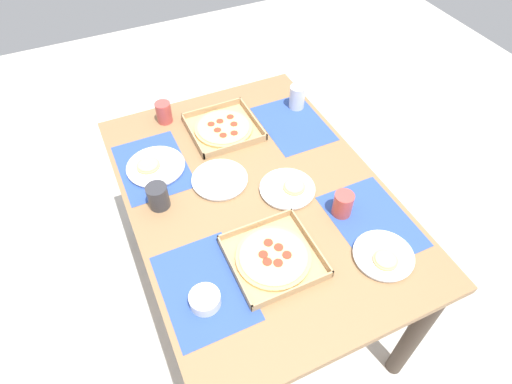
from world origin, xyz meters
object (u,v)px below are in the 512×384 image
object	(u,v)px
plate_near_left	(288,189)
plate_near_right	(220,180)
cup_clear_right	(297,97)
cup_dark	(158,196)
plate_far_right	(383,256)
plate_far_left	(155,167)
pizza_box_center	(273,257)
pizza_box_edge_far	(224,128)
cup_clear_left	(164,112)
condiment_bowl	(205,300)
cup_red	(343,204)

from	to	relation	value
plate_near_left	plate_near_right	size ratio (longest dim) A/B	0.97
cup_clear_right	cup_dark	world-z (taller)	cup_clear_right
plate_far_right	plate_near_left	world-z (taller)	same
plate_near_left	cup_dark	bearing A→B (deg)	73.76
plate_near_right	plate_far_left	xyz separation A→B (m)	(0.17, 0.21, 0.00)
pizza_box_center	plate_far_left	bearing A→B (deg)	22.36
plate_far_left	pizza_box_edge_far	bearing A→B (deg)	-72.85
plate_far_left	plate_near_right	bearing A→B (deg)	-129.82
cup_clear_left	cup_dark	size ratio (longest dim) A/B	0.99
cup_clear_left	cup_dark	distance (m)	0.49
plate_far_right	plate_far_left	size ratio (longest dim) A/B	0.88
cup_clear_right	condiment_bowl	distance (m)	1.05
plate_far_right	plate_near_right	distance (m)	0.67
cup_clear_left	plate_near_right	bearing A→B (deg)	-169.26
plate_near_right	condiment_bowl	size ratio (longest dim) A/B	2.24
plate_near_left	plate_far_left	world-z (taller)	same
plate_near_left	plate_far_left	bearing A→B (deg)	52.46
condiment_bowl	cup_red	bearing A→B (deg)	-77.12
pizza_box_edge_far	cup_clear_right	size ratio (longest dim) A/B	2.63
pizza_box_edge_far	cup_red	distance (m)	0.65
pizza_box_edge_far	condiment_bowl	bearing A→B (deg)	154.19
pizza_box_edge_far	plate_near_left	xyz separation A→B (m)	(-0.43, -0.09, -0.00)
cup_clear_right	cup_dark	xyz separation A→B (m)	(-0.31, 0.74, -0.01)
cup_red	condiment_bowl	bearing A→B (deg)	102.88
cup_red	pizza_box_center	bearing A→B (deg)	103.58
pizza_box_edge_far	cup_clear_right	xyz separation A→B (m)	(0.01, -0.37, 0.04)
plate_near_right	cup_red	distance (m)	0.48
cup_clear_right	pizza_box_edge_far	bearing A→B (deg)	92.17
plate_near_right	condiment_bowl	xyz separation A→B (m)	(-0.46, 0.23, 0.01)
pizza_box_edge_far	plate_near_left	distance (m)	0.44
pizza_box_center	pizza_box_edge_far	xyz separation A→B (m)	(0.69, -0.10, 0.00)
cup_red	cup_dark	bearing A→B (deg)	62.04
plate_near_left	cup_clear_right	distance (m)	0.53
cup_clear_left	cup_dark	world-z (taller)	same
plate_far_right	cup_clear_left	distance (m)	1.10
plate_near_left	cup_clear_right	size ratio (longest dim) A/B	1.94
plate_near_right	plate_far_right	bearing A→B (deg)	-146.59
pizza_box_edge_far	cup_red	xyz separation A→B (m)	(-0.61, -0.22, 0.04)
cup_dark	plate_far_left	bearing A→B (deg)	-10.90
plate_far_right	cup_clear_left	world-z (taller)	cup_clear_left
condiment_bowl	plate_far_left	bearing A→B (deg)	-2.00
pizza_box_center	plate_near_left	bearing A→B (deg)	-36.50
cup_clear_right	plate_far_left	bearing A→B (deg)	99.49
cup_dark	condiment_bowl	bearing A→B (deg)	-178.08
cup_red	cup_clear_right	bearing A→B (deg)	-13.65
pizza_box_center	cup_red	size ratio (longest dim) A/B	3.00
cup_clear_right	condiment_bowl	xyz separation A→B (m)	(-0.75, 0.73, -0.03)
plate_near_left	cup_dark	world-z (taller)	cup_dark
plate_far_left	cup_red	distance (m)	0.75
pizza_box_center	cup_clear_right	bearing A→B (deg)	-33.61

